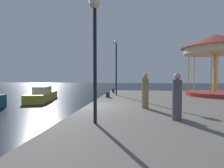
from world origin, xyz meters
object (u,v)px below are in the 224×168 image
(carousel, at_px, (215,50))
(bollard_north, at_px, (107,95))
(lamp_post_near_edge, at_px, (95,38))
(bollard_south, at_px, (108,94))
(motorboat_yellow, at_px, (42,95))
(lamp_post_mid_promenade, at_px, (116,58))
(person_mid_promenade, at_px, (177,98))
(bollard_center, at_px, (113,91))
(person_far_corner, at_px, (145,92))

(carousel, height_order, bollard_north, carousel)
(lamp_post_near_edge, relative_size, bollard_south, 10.55)
(motorboat_yellow, bearing_deg, lamp_post_near_edge, -53.67)
(lamp_post_mid_promenade, relative_size, person_mid_promenade, 2.71)
(carousel, xyz_separation_m, lamp_post_mid_promenade, (-8.30, -0.82, -0.67))
(bollard_center, height_order, person_far_corner, person_far_corner)
(lamp_post_mid_promenade, height_order, person_mid_promenade, lamp_post_mid_promenade)
(bollard_south, height_order, bollard_north, same)
(lamp_post_near_edge, height_order, person_far_corner, lamp_post_near_edge)
(lamp_post_mid_promenade, bearing_deg, bollard_center, 102.54)
(motorboat_yellow, xyz_separation_m, lamp_post_near_edge, (7.90, -10.74, 3.16))
(carousel, height_order, lamp_post_mid_promenade, carousel)
(lamp_post_near_edge, distance_m, bollard_north, 7.98)
(carousel, distance_m, lamp_post_near_edge, 12.82)
(lamp_post_near_edge, xyz_separation_m, person_far_corner, (1.89, 3.10, -2.07))
(carousel, bearing_deg, bollard_south, -166.35)
(lamp_post_near_edge, relative_size, bollard_north, 10.55)
(lamp_post_mid_promenade, relative_size, bollard_south, 11.70)
(motorboat_yellow, height_order, lamp_post_near_edge, lamp_post_near_edge)
(person_mid_promenade, bearing_deg, carousel, 60.00)
(lamp_post_near_edge, bearing_deg, bollard_center, 93.62)
(person_far_corner, bearing_deg, lamp_post_mid_promenade, 109.20)
(carousel, height_order, bollard_south, carousel)
(carousel, distance_m, person_far_corner, 9.68)
(lamp_post_near_edge, distance_m, lamp_post_mid_promenade, 9.05)
(person_mid_promenade, xyz_separation_m, person_far_corner, (-0.99, 2.31, 0.02))
(bollard_north, bearing_deg, motorboat_yellow, 155.56)
(bollard_north, relative_size, person_far_corner, 0.23)
(bollard_center, height_order, person_mid_promenade, person_mid_promenade)
(carousel, distance_m, bollard_north, 9.86)
(bollard_south, distance_m, person_mid_promenade, 7.83)
(lamp_post_mid_promenade, distance_m, bollard_center, 3.90)
(lamp_post_near_edge, bearing_deg, person_far_corner, 58.66)
(lamp_post_near_edge, xyz_separation_m, person_mid_promenade, (2.88, 0.79, -2.08))
(carousel, relative_size, bollard_south, 13.86)
(lamp_post_near_edge, xyz_separation_m, bollard_north, (-0.72, 7.48, -2.69))
(person_mid_promenade, bearing_deg, lamp_post_near_edge, -164.66)
(lamp_post_mid_promenade, bearing_deg, lamp_post_near_edge, -88.87)
(person_mid_promenade, bearing_deg, bollard_north, 118.34)
(lamp_post_near_edge, xyz_separation_m, bollard_south, (-0.68, 7.73, -2.69))
(carousel, height_order, person_mid_promenade, carousel)
(lamp_post_mid_promenade, bearing_deg, motorboat_yellow, 167.64)
(carousel, height_order, lamp_post_near_edge, carousel)
(bollard_center, bearing_deg, person_far_corner, -72.71)
(motorboat_yellow, relative_size, lamp_post_near_edge, 1.38)
(bollard_north, relative_size, person_mid_promenade, 0.23)
(lamp_post_mid_promenade, bearing_deg, person_far_corner, -70.80)
(bollard_center, bearing_deg, motorboat_yellow, -173.81)
(lamp_post_mid_promenade, distance_m, bollard_north, 3.40)
(person_mid_promenade, height_order, person_far_corner, person_far_corner)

